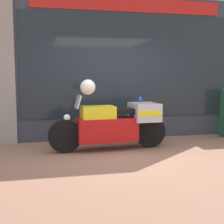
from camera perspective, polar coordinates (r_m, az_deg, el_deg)
name	(u,v)px	position (r m, az deg, el deg)	size (l,w,h in m)	color
ground_plane	(132,157)	(6.02, 3.60, -8.28)	(60.00, 60.00, 0.00)	#8E604C
shop_building	(92,68)	(7.67, -3.67, 8.02)	(6.33, 0.55, 3.45)	#333842
window_display	(124,119)	(7.95, 2.30, -1.20)	(4.93, 0.30, 1.94)	slate
paramedic_motorcycle	(116,123)	(6.55, 0.71, -2.04)	(2.53, 0.70, 1.17)	black
white_helmet	(88,87)	(6.34, -4.44, 4.57)	(0.31, 0.31, 0.31)	white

